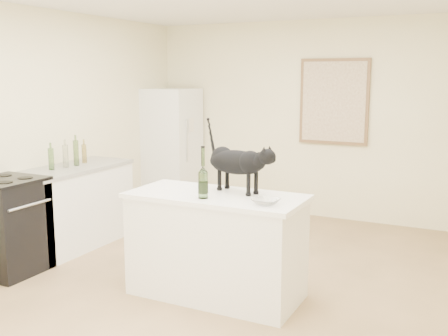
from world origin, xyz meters
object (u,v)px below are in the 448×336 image
stove (8,227)px  black_cat (237,165)px  fridge (171,148)px  glass_bowl (266,202)px  wine_bottle (203,175)px

stove → black_cat: bearing=14.4°
stove → fridge: bearing=90.0°
fridge → black_cat: (2.17, -2.39, 0.28)m
glass_bowl → black_cat: bearing=141.7°
stove → glass_bowl: glass_bowl is taller
stove → fridge: (0.00, 2.95, 0.40)m
fridge → glass_bowl: size_ratio=8.25×
glass_bowl → wine_bottle: bearing=-178.2°
stove → fridge: size_ratio=0.53×
stove → wine_bottle: wine_bottle is taller
stove → wine_bottle: (2.02, 0.22, 0.64)m
wine_bottle → stove: bearing=-173.8°
stove → glass_bowl: size_ratio=4.37×
stove → wine_bottle: bearing=6.2°
stove → black_cat: black_cat is taller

